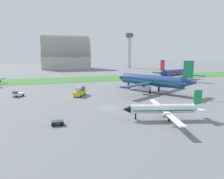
% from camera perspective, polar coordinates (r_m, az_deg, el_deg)
% --- Properties ---
extents(ground_plane, '(600.00, 600.00, 0.00)m').
position_cam_1_polar(ground_plane, '(55.51, -0.54, -5.11)').
color(ground_plane, slate).
extents(grass_taxiway_strip, '(360.00, 28.00, 0.08)m').
position_cam_1_polar(grass_taxiway_strip, '(120.62, -10.48, 2.72)').
color(grass_taxiway_strip, '#3D7533').
rests_on(grass_taxiway_strip, ground_plane).
extents(airplane_parked_jet_far, '(30.54, 30.74, 11.40)m').
position_cam_1_polar(airplane_parked_jet_far, '(120.67, 17.25, 4.40)').
color(airplane_parked_jet_far, navy).
rests_on(airplane_parked_jet_far, ground_plane).
extents(airplane_foreground_turboprop, '(18.21, 21.11, 6.45)m').
position_cam_1_polar(airplane_foreground_turboprop, '(47.03, 14.12, -5.13)').
color(airplane_foreground_turboprop, white).
rests_on(airplane_foreground_turboprop, ground_plane).
extents(airplane_midfield_jet, '(31.45, 31.38, 12.17)m').
position_cam_1_polar(airplane_midfield_jet, '(79.36, 11.01, 2.38)').
color(airplane_midfield_jet, navy).
rests_on(airplane_midfield_jet, ground_plane).
extents(pushback_tug_near_gate, '(3.99, 3.50, 1.95)m').
position_cam_1_polar(pushback_tug_near_gate, '(77.01, -24.52, -1.14)').
color(pushback_tug_near_gate, white).
rests_on(pushback_tug_near_gate, ground_plane).
extents(baggage_cart_midfield, '(2.48, 1.87, 0.90)m').
position_cam_1_polar(baggage_cart_midfield, '(43.63, -14.78, -8.77)').
color(baggage_cart_midfield, '#2D333D').
rests_on(baggage_cart_midfield, ground_plane).
extents(fuel_truck_by_runway, '(5.33, 6.83, 3.29)m').
position_cam_1_polar(fuel_truck_by_runway, '(72.43, -8.88, -0.47)').
color(fuel_truck_by_runway, yellow).
rests_on(fuel_truck_by_runway, ground_plane).
extents(hangar_distant, '(46.61, 32.01, 34.39)m').
position_cam_1_polar(hangar_distant, '(216.48, -12.83, 9.59)').
color(hangar_distant, '#BCB7B2').
rests_on(hangar_distant, ground_plane).
extents(control_tower, '(8.00, 8.00, 36.33)m').
position_cam_1_polar(control_tower, '(226.33, 4.79, 11.39)').
color(control_tower, silver).
rests_on(control_tower, ground_plane).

